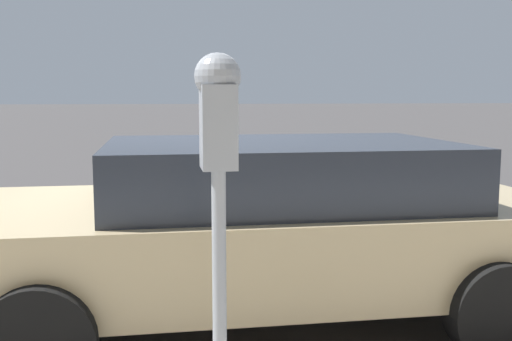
% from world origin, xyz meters
% --- Properties ---
extents(ground_plane, '(220.00, 220.00, 0.00)m').
position_xyz_m(ground_plane, '(0.00, 0.00, 0.00)').
color(ground_plane, '#3D3A3A').
extents(parking_meter, '(0.21, 0.19, 1.66)m').
position_xyz_m(parking_meter, '(-2.68, -0.18, 1.43)').
color(parking_meter, gray).
rests_on(parking_meter, sidewalk).
extents(car_tan, '(2.11, 4.38, 1.32)m').
position_xyz_m(car_tan, '(-0.89, -0.67, 0.72)').
color(car_tan, tan).
rests_on(car_tan, ground_plane).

